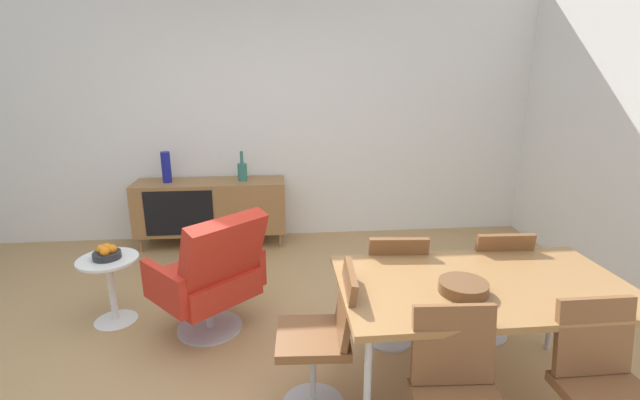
# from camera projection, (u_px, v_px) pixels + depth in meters

# --- Properties ---
(ground_plane) EXTENTS (8.32, 8.32, 0.00)m
(ground_plane) POSITION_uv_depth(u_px,v_px,m) (242.00, 376.00, 2.84)
(ground_plane) COLOR tan
(wall_back) EXTENTS (6.80, 0.12, 2.80)m
(wall_back) POSITION_uv_depth(u_px,v_px,m) (252.00, 114.00, 4.93)
(wall_back) COLOR white
(wall_back) RESTS_ON ground_plane
(sideboard) EXTENTS (1.60, 0.45, 0.72)m
(sideboard) POSITION_uv_depth(u_px,v_px,m) (211.00, 206.00, 4.87)
(sideboard) COLOR olive
(sideboard) RESTS_ON ground_plane
(vase_cobalt) EXTENTS (0.10, 0.10, 0.33)m
(vase_cobalt) POSITION_uv_depth(u_px,v_px,m) (166.00, 167.00, 4.71)
(vase_cobalt) COLOR navy
(vase_cobalt) RESTS_ON sideboard
(vase_sculptural_dark) EXTENTS (0.10, 0.10, 0.32)m
(vase_sculptural_dark) POSITION_uv_depth(u_px,v_px,m) (242.00, 171.00, 4.80)
(vase_sculptural_dark) COLOR #337266
(vase_sculptural_dark) RESTS_ON sideboard
(dining_table) EXTENTS (1.60, 0.90, 0.74)m
(dining_table) POSITION_uv_depth(u_px,v_px,m) (482.00, 289.00, 2.49)
(dining_table) COLOR olive
(dining_table) RESTS_ON ground_plane
(wooden_bowl_on_table) EXTENTS (0.26, 0.26, 0.06)m
(wooden_bowl_on_table) POSITION_uv_depth(u_px,v_px,m) (463.00, 287.00, 2.36)
(wooden_bowl_on_table) COLOR brown
(wooden_bowl_on_table) RESTS_ON dining_table
(dining_chair_back_right) EXTENTS (0.42, 0.44, 0.86)m
(dining_chair_back_right) POSITION_uv_depth(u_px,v_px,m) (491.00, 279.00, 3.12)
(dining_chair_back_right) COLOR brown
(dining_chair_back_right) RESTS_ON ground_plane
(dining_chair_near_window) EXTENTS (0.45, 0.42, 0.86)m
(dining_chair_near_window) POSITION_uv_depth(u_px,v_px,m) (324.00, 334.00, 2.47)
(dining_chair_near_window) COLOR brown
(dining_chair_near_window) RESTS_ON ground_plane
(dining_chair_front_right) EXTENTS (0.40, 0.43, 0.86)m
(dining_chair_front_right) POSITION_uv_depth(u_px,v_px,m) (604.00, 388.00, 2.05)
(dining_chair_front_right) COLOR brown
(dining_chair_front_right) RESTS_ON ground_plane
(dining_chair_front_left) EXTENTS (0.42, 0.45, 0.86)m
(dining_chair_front_left) POSITION_uv_depth(u_px,v_px,m) (458.00, 398.00, 1.99)
(dining_chair_front_left) COLOR brown
(dining_chair_front_left) RESTS_ON ground_plane
(dining_chair_back_left) EXTENTS (0.43, 0.45, 0.86)m
(dining_chair_back_left) POSITION_uv_depth(u_px,v_px,m) (393.00, 283.00, 3.05)
(dining_chair_back_left) COLOR brown
(dining_chair_back_left) RESTS_ON ground_plane
(lounge_chair_red) EXTENTS (0.91, 0.91, 0.95)m
(lounge_chair_red) POSITION_uv_depth(u_px,v_px,m) (211.00, 274.00, 3.19)
(lounge_chair_red) COLOR red
(lounge_chair_red) RESTS_ON ground_plane
(side_table_round) EXTENTS (0.44, 0.44, 0.52)m
(side_table_round) POSITION_uv_depth(u_px,v_px,m) (111.00, 282.00, 3.39)
(side_table_round) COLOR white
(side_table_round) RESTS_ON ground_plane
(fruit_bowl) EXTENTS (0.20, 0.20, 0.11)m
(fruit_bowl) POSITION_uv_depth(u_px,v_px,m) (107.00, 253.00, 3.32)
(fruit_bowl) COLOR #262628
(fruit_bowl) RESTS_ON side_table_round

